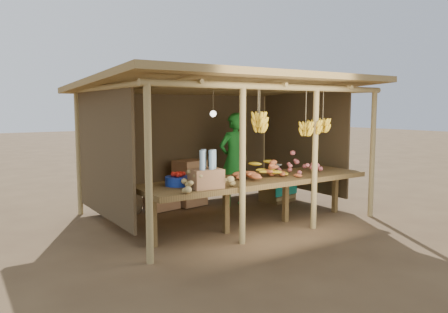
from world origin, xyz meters
TOP-DOWN VIEW (x-y plane):
  - ground at (0.00, 0.00)m, footprint 60.00×60.00m
  - stall_structure at (0.02, 0.05)m, footprint 4.70×3.50m
  - counter at (0.00, -0.95)m, footprint 3.90×1.05m
  - potato_heap at (-1.18, -1.25)m, footprint 0.98×0.78m
  - sweet_potato_heap at (0.12, -1.04)m, footprint 1.11×0.91m
  - onion_heap at (0.90, -0.99)m, footprint 0.90×0.64m
  - banana_pile at (0.20, -0.84)m, footprint 0.63×0.38m
  - tomato_basin at (-1.37, -0.86)m, footprint 0.37×0.37m
  - bottle_box at (-1.13, -1.25)m, footprint 0.46×0.38m
  - vendor at (0.59, 0.53)m, footprint 0.68×0.46m
  - tarp_crate at (1.56, 0.37)m, footprint 0.74×0.67m
  - carton_stack at (-0.35, 0.97)m, footprint 1.24×0.55m
  - burlap_sacks at (-1.48, 1.04)m, footprint 0.75×0.39m

SIDE VIEW (x-z plane):
  - ground at x=0.00m, z-range 0.00..0.00m
  - burlap_sacks at x=-1.48m, z-range -0.03..0.49m
  - tarp_crate at x=1.56m, z-range -0.07..0.71m
  - carton_stack at x=-0.35m, z-range -0.05..0.82m
  - counter at x=0.00m, z-range 0.34..1.14m
  - tomato_basin at x=-1.37m, z-range 0.78..0.98m
  - vendor at x=0.59m, z-range 0.00..1.81m
  - banana_pile at x=0.20m, z-range 0.80..1.15m
  - sweet_potato_heap at x=0.12m, z-range 0.80..1.16m
  - onion_heap at x=0.90m, z-range 0.80..1.16m
  - potato_heap at x=-1.18m, z-range 0.80..1.16m
  - bottle_box at x=-1.13m, z-range 0.74..1.27m
  - stall_structure at x=0.02m, z-range 0.71..3.14m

